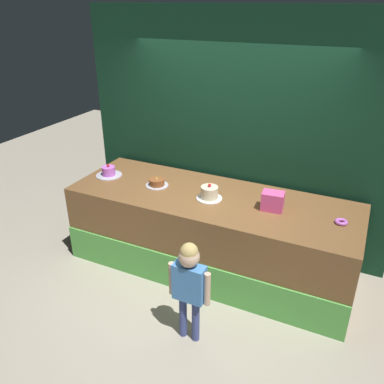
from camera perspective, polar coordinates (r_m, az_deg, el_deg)
name	(u,v)px	position (r m, az deg, el deg)	size (l,w,h in m)	color
ground_plane	(190,292)	(4.51, -0.30, -14.23)	(12.00, 12.00, 0.00)	#ADA38E
stage_platform	(210,232)	(4.64, 2.67, -5.82)	(3.26, 1.14, 0.93)	brown
curtain_backdrop	(234,136)	(4.80, 6.05, 8.04)	(3.84, 0.08, 2.88)	#113823
child_figure	(189,279)	(3.58, -0.41, -12.53)	(0.41, 0.19, 1.06)	#3F4C8C
pink_box	(273,201)	(4.18, 11.58, -1.29)	(0.22, 0.16, 0.20)	#EF519A
donut	(341,222)	(4.15, 20.77, -4.06)	(0.12, 0.12, 0.04)	#CC66D8
cake_left	(109,172)	(5.03, -11.95, 2.86)	(0.32, 0.32, 0.15)	silver
cake_center	(157,183)	(4.67, -5.10, 1.34)	(0.27, 0.27, 0.12)	silver
cake_right	(209,193)	(4.34, 2.53, -0.16)	(0.29, 0.29, 0.18)	white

